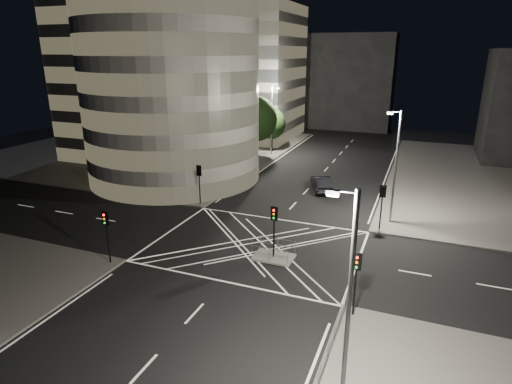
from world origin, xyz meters
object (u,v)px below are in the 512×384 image
at_px(traffic_signal_fr, 382,199).
at_px(street_lamp_left_far, 272,118).
at_px(street_lamp_right_near, 348,300).
at_px(street_lamp_right_far, 395,164).
at_px(sedan, 322,183).
at_px(traffic_signal_fl, 199,177).
at_px(central_island, 274,257).
at_px(traffic_signal_nr, 356,272).
at_px(street_lamp_left_near, 216,141).
at_px(traffic_signal_island, 274,222).
at_px(traffic_signal_nl, 106,227).

relative_size(traffic_signal_fr, street_lamp_left_far, 0.40).
bearing_deg(traffic_signal_fr, street_lamp_right_near, -88.25).
relative_size(street_lamp_right_far, sedan, 1.97).
relative_size(street_lamp_right_near, sedan, 1.97).
bearing_deg(traffic_signal_fl, traffic_signal_fr, 0.00).
bearing_deg(traffic_signal_fr, street_lamp_left_far, 128.17).
xyz_separation_m(central_island, traffic_signal_fr, (6.80, 8.30, 2.84)).
distance_m(traffic_signal_nr, street_lamp_right_far, 16.03).
relative_size(traffic_signal_fr, street_lamp_left_near, 0.40).
distance_m(central_island, traffic_signal_fl, 13.91).
distance_m(traffic_signal_nr, sedan, 23.98).
relative_size(traffic_signal_island, street_lamp_right_near, 0.40).
bearing_deg(sedan, traffic_signal_nl, 42.27).
relative_size(traffic_signal_fr, street_lamp_right_near, 0.40).
xyz_separation_m(central_island, sedan, (-0.50, 17.44, 0.76)).
xyz_separation_m(traffic_signal_nl, traffic_signal_island, (10.80, 5.30, 0.00)).
relative_size(street_lamp_left_near, street_lamp_right_near, 1.00).
bearing_deg(sedan, street_lamp_left_near, -3.54).
height_order(traffic_signal_fl, traffic_signal_nl, same).
height_order(traffic_signal_nr, street_lamp_left_far, street_lamp_left_far).
bearing_deg(street_lamp_left_far, street_lamp_right_near, -66.79).
distance_m(traffic_signal_nl, traffic_signal_fr, 22.24).
bearing_deg(traffic_signal_nr, street_lamp_left_near, 134.13).
xyz_separation_m(traffic_signal_island, street_lamp_right_near, (7.44, -12.50, 2.63)).
relative_size(traffic_signal_nl, street_lamp_left_near, 0.40).
xyz_separation_m(traffic_signal_nr, street_lamp_left_near, (-18.24, 18.80, 2.63)).
distance_m(traffic_signal_nr, street_lamp_left_far, 41.15).
xyz_separation_m(central_island, street_lamp_left_near, (-11.44, 13.50, 5.47)).
distance_m(street_lamp_left_near, street_lamp_right_far, 19.11).
bearing_deg(street_lamp_right_near, traffic_signal_island, 120.75).
relative_size(traffic_signal_fl, street_lamp_left_far, 0.40).
relative_size(traffic_signal_fl, traffic_signal_island, 1.00).
bearing_deg(street_lamp_left_near, traffic_signal_nl, -88.06).
bearing_deg(traffic_signal_island, street_lamp_left_far, 109.95).
bearing_deg(traffic_signal_fl, traffic_signal_island, -37.54).
bearing_deg(traffic_signal_nl, street_lamp_left_far, 90.99).
distance_m(street_lamp_right_near, sedan, 31.33).
distance_m(traffic_signal_nr, traffic_signal_island, 8.62).
height_order(traffic_signal_fr, traffic_signal_nr, same).
distance_m(traffic_signal_nl, street_lamp_left_near, 18.99).
relative_size(street_lamp_left_far, sedan, 1.97).
bearing_deg(traffic_signal_fl, street_lamp_right_far, 6.88).
xyz_separation_m(central_island, traffic_signal_nl, (-10.80, -5.30, 2.84)).
xyz_separation_m(traffic_signal_fr, street_lamp_right_near, (0.64, -20.80, 2.63)).
bearing_deg(traffic_signal_island, street_lamp_right_near, -59.25).
height_order(traffic_signal_fl, traffic_signal_island, same).
relative_size(central_island, street_lamp_right_near, 0.30).
height_order(traffic_signal_fl, street_lamp_right_near, street_lamp_right_near).
bearing_deg(traffic_signal_island, traffic_signal_fr, 50.67).
xyz_separation_m(central_island, traffic_signal_nr, (6.80, -5.30, 2.84)).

